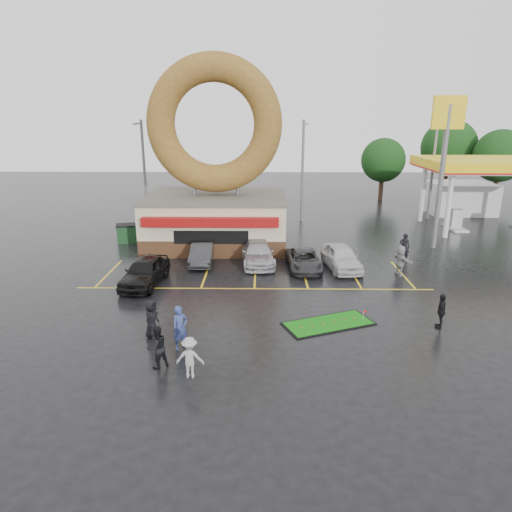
{
  "coord_description": "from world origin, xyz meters",
  "views": [
    {
      "loc": [
        0.44,
        -20.44,
        9.19
      ],
      "look_at": [
        0.1,
        2.47,
        2.2
      ],
      "focal_mm": 32.0,
      "sensor_mm": 36.0,
      "label": 1
    }
  ],
  "objects_px": {
    "gas_station": "(480,181)",
    "putting_green": "(328,323)",
    "dumpster": "(130,234)",
    "person_blue": "(180,328)",
    "car_grey": "(304,260)",
    "person_cameraman": "(441,311)",
    "car_white": "(341,257)",
    "streetlight_mid": "(303,169)",
    "car_silver": "(258,253)",
    "streetlight_left": "(144,170)",
    "car_dgrey": "(202,254)",
    "streetlight_right": "(433,168)",
    "shell_sign": "(445,145)",
    "donut_shop": "(216,184)",
    "car_black": "(145,271)"
  },
  "relations": [
    {
      "from": "dumpster",
      "to": "donut_shop",
      "type": "bearing_deg",
      "value": -16.58
    },
    {
      "from": "car_black",
      "to": "car_grey",
      "type": "xyz_separation_m",
      "value": [
        9.28,
        2.9,
        -0.19
      ]
    },
    {
      "from": "streetlight_right",
      "to": "streetlight_mid",
      "type": "bearing_deg",
      "value": -175.24
    },
    {
      "from": "streetlight_mid",
      "to": "person_blue",
      "type": "relative_size",
      "value": 4.79
    },
    {
      "from": "gas_station",
      "to": "car_dgrey",
      "type": "relative_size",
      "value": 3.39
    },
    {
      "from": "donut_shop",
      "to": "car_black",
      "type": "xyz_separation_m",
      "value": [
        -3.25,
        -8.99,
        -3.67
      ]
    },
    {
      "from": "person_blue",
      "to": "gas_station",
      "type": "bearing_deg",
      "value": 6.4
    },
    {
      "from": "gas_station",
      "to": "person_cameraman",
      "type": "relative_size",
      "value": 8.41
    },
    {
      "from": "dumpster",
      "to": "shell_sign",
      "type": "bearing_deg",
      "value": -17.21
    },
    {
      "from": "donut_shop",
      "to": "shell_sign",
      "type": "distance_m",
      "value": 16.29
    },
    {
      "from": "dumpster",
      "to": "person_blue",
      "type": "bearing_deg",
      "value": -81.86
    },
    {
      "from": "person_blue",
      "to": "person_cameraman",
      "type": "bearing_deg",
      "value": -29.86
    },
    {
      "from": "person_blue",
      "to": "car_silver",
      "type": "bearing_deg",
      "value": 34.71
    },
    {
      "from": "streetlight_left",
      "to": "person_blue",
      "type": "xyz_separation_m",
      "value": [
        7.08,
        -23.42,
        -3.84
      ]
    },
    {
      "from": "car_black",
      "to": "person_blue",
      "type": "distance_m",
      "value": 8.19
    },
    {
      "from": "streetlight_left",
      "to": "streetlight_right",
      "type": "distance_m",
      "value": 26.08
    },
    {
      "from": "car_white",
      "to": "person_blue",
      "type": "bearing_deg",
      "value": -136.23
    },
    {
      "from": "car_grey",
      "to": "streetlight_mid",
      "type": "bearing_deg",
      "value": 82.77
    },
    {
      "from": "streetlight_left",
      "to": "car_white",
      "type": "distance_m",
      "value": 20.49
    },
    {
      "from": "gas_station",
      "to": "streetlight_right",
      "type": "distance_m",
      "value": 4.26
    },
    {
      "from": "streetlight_mid",
      "to": "car_silver",
      "type": "height_order",
      "value": "streetlight_mid"
    },
    {
      "from": "car_grey",
      "to": "person_cameraman",
      "type": "xyz_separation_m",
      "value": [
        5.5,
        -8.24,
        0.21
      ]
    },
    {
      "from": "gas_station",
      "to": "putting_green",
      "type": "height_order",
      "value": "gas_station"
    },
    {
      "from": "streetlight_right",
      "to": "car_grey",
      "type": "distance_m",
      "value": 20.29
    },
    {
      "from": "donut_shop",
      "to": "car_grey",
      "type": "relative_size",
      "value": 3.14
    },
    {
      "from": "shell_sign",
      "to": "car_grey",
      "type": "xyz_separation_m",
      "value": [
        -9.97,
        -5.12,
        -6.78
      ]
    },
    {
      "from": "car_white",
      "to": "person_blue",
      "type": "distance_m",
      "value": 13.4
    },
    {
      "from": "car_dgrey",
      "to": "car_white",
      "type": "bearing_deg",
      "value": -7.72
    },
    {
      "from": "streetlight_mid",
      "to": "car_black",
      "type": "height_order",
      "value": "streetlight_mid"
    },
    {
      "from": "streetlight_left",
      "to": "car_dgrey",
      "type": "height_order",
      "value": "streetlight_left"
    },
    {
      "from": "car_dgrey",
      "to": "car_grey",
      "type": "distance_m",
      "value": 6.63
    },
    {
      "from": "car_black",
      "to": "car_white",
      "type": "height_order",
      "value": "car_black"
    },
    {
      "from": "streetlight_right",
      "to": "putting_green",
      "type": "height_order",
      "value": "streetlight_right"
    },
    {
      "from": "streetlight_right",
      "to": "car_grey",
      "type": "bearing_deg",
      "value": -130.77
    },
    {
      "from": "car_grey",
      "to": "putting_green",
      "type": "relative_size",
      "value": 0.95
    },
    {
      "from": "car_silver",
      "to": "dumpster",
      "type": "distance_m",
      "value": 11.2
    },
    {
      "from": "car_dgrey",
      "to": "car_white",
      "type": "distance_m",
      "value": 8.95
    },
    {
      "from": "streetlight_mid",
      "to": "putting_green",
      "type": "relative_size",
      "value": 1.99
    },
    {
      "from": "person_blue",
      "to": "donut_shop",
      "type": "bearing_deg",
      "value": 49.85
    },
    {
      "from": "car_black",
      "to": "shell_sign",
      "type": "bearing_deg",
      "value": 28.79
    },
    {
      "from": "person_cameraman",
      "to": "putting_green",
      "type": "relative_size",
      "value": 0.36
    },
    {
      "from": "car_silver",
      "to": "car_grey",
      "type": "height_order",
      "value": "car_silver"
    },
    {
      "from": "gas_station",
      "to": "car_dgrey",
      "type": "height_order",
      "value": "gas_station"
    },
    {
      "from": "car_dgrey",
      "to": "car_grey",
      "type": "bearing_deg",
      "value": -11.05
    },
    {
      "from": "shell_sign",
      "to": "person_cameraman",
      "type": "distance_m",
      "value": 15.55
    },
    {
      "from": "shell_sign",
      "to": "person_blue",
      "type": "height_order",
      "value": "shell_sign"
    },
    {
      "from": "streetlight_right",
      "to": "car_white",
      "type": "bearing_deg",
      "value": -125.41
    },
    {
      "from": "car_black",
      "to": "car_dgrey",
      "type": "xyz_separation_m",
      "value": [
        2.75,
        4.02,
        -0.13
      ]
    },
    {
      "from": "person_cameraman",
      "to": "shell_sign",
      "type": "bearing_deg",
      "value": -177.84
    },
    {
      "from": "car_white",
      "to": "person_blue",
      "type": "relative_size",
      "value": 2.4
    }
  ]
}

